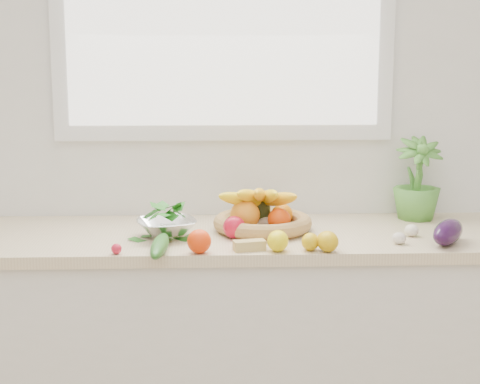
{
  "coord_description": "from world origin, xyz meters",
  "views": [
    {
      "loc": [
        -0.05,
        -0.61,
        1.52
      ],
      "look_at": [
        0.05,
        1.93,
        1.05
      ],
      "focal_mm": 55.0,
      "sensor_mm": 36.0,
      "label": 1
    }
  ],
  "objects_px": {
    "cucumber": "(160,246)",
    "potted_herb": "(417,180)",
    "eggplant": "(448,232)",
    "fruit_basket": "(262,217)",
    "apple": "(234,227)",
    "colander_with_spinach": "(166,222)"
  },
  "relations": [
    {
      "from": "potted_herb",
      "to": "fruit_basket",
      "type": "relative_size",
      "value": 0.8
    },
    {
      "from": "eggplant",
      "to": "colander_with_spinach",
      "type": "distance_m",
      "value": 0.95
    },
    {
      "from": "eggplant",
      "to": "cucumber",
      "type": "height_order",
      "value": "eggplant"
    },
    {
      "from": "cucumber",
      "to": "potted_herb",
      "type": "distance_m",
      "value": 1.07
    },
    {
      "from": "potted_herb",
      "to": "apple",
      "type": "bearing_deg",
      "value": -158.5
    },
    {
      "from": "fruit_basket",
      "to": "apple",
      "type": "bearing_deg",
      "value": -134.05
    },
    {
      "from": "fruit_basket",
      "to": "colander_with_spinach",
      "type": "xyz_separation_m",
      "value": [
        -0.34,
        -0.09,
        0.0
      ]
    },
    {
      "from": "eggplant",
      "to": "potted_herb",
      "type": "distance_m",
      "value": 0.41
    },
    {
      "from": "cucumber",
      "to": "potted_herb",
      "type": "xyz_separation_m",
      "value": [
        0.96,
        0.47,
        0.13
      ]
    },
    {
      "from": "cucumber",
      "to": "fruit_basket",
      "type": "distance_m",
      "value": 0.46
    },
    {
      "from": "eggplant",
      "to": "potted_herb",
      "type": "relative_size",
      "value": 0.64
    },
    {
      "from": "fruit_basket",
      "to": "colander_with_spinach",
      "type": "relative_size",
      "value": 1.65
    },
    {
      "from": "eggplant",
      "to": "fruit_basket",
      "type": "height_order",
      "value": "fruit_basket"
    },
    {
      "from": "eggplant",
      "to": "fruit_basket",
      "type": "distance_m",
      "value": 0.65
    },
    {
      "from": "potted_herb",
      "to": "cucumber",
      "type": "bearing_deg",
      "value": -153.77
    },
    {
      "from": "eggplant",
      "to": "colander_with_spinach",
      "type": "xyz_separation_m",
      "value": [
        -0.95,
        0.13,
        0.01
      ]
    },
    {
      "from": "cucumber",
      "to": "eggplant",
      "type": "bearing_deg",
      "value": 4.8
    },
    {
      "from": "fruit_basket",
      "to": "colander_with_spinach",
      "type": "height_order",
      "value": "fruit_basket"
    },
    {
      "from": "apple",
      "to": "cucumber",
      "type": "bearing_deg",
      "value": -142.0
    },
    {
      "from": "apple",
      "to": "colander_with_spinach",
      "type": "height_order",
      "value": "colander_with_spinach"
    },
    {
      "from": "potted_herb",
      "to": "eggplant",
      "type": "bearing_deg",
      "value": -90.09
    },
    {
      "from": "potted_herb",
      "to": "colander_with_spinach",
      "type": "xyz_separation_m",
      "value": [
        -0.95,
        -0.26,
        -0.1
      ]
    }
  ]
}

